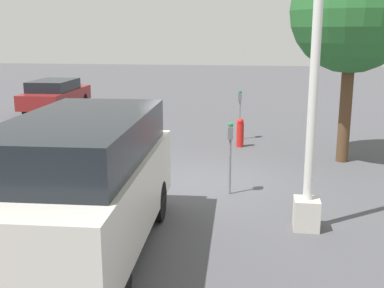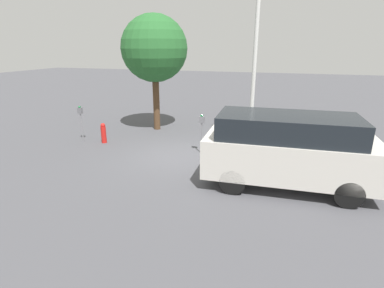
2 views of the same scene
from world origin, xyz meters
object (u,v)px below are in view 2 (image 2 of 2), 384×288
(parked_van, at_px, (288,149))
(fire_hydrant, at_px, (104,133))
(parking_meter_far, at_px, (80,115))
(lamp_post, at_px, (253,93))
(parking_meter_near, at_px, (202,125))
(street_tree, at_px, (154,49))

(parked_van, distance_m, fire_hydrant, 7.85)
(parking_meter_far, distance_m, fire_hydrant, 1.25)
(lamp_post, height_order, fire_hydrant, lamp_post)
(lamp_post, bearing_deg, parked_van, -67.00)
(parking_meter_near, xyz_separation_m, parked_van, (3.16, -2.03, 0.04))
(street_tree, bearing_deg, parking_meter_near, -41.99)
(parking_meter_near, xyz_separation_m, lamp_post, (1.68, 1.45, 1.06))
(parked_van, bearing_deg, parking_meter_near, 144.67)
(lamp_post, bearing_deg, fire_hydrant, -166.72)
(parking_meter_near, relative_size, fire_hydrant, 1.78)
(lamp_post, height_order, parked_van, lamp_post)
(parking_meter_far, bearing_deg, fire_hydrant, 0.78)
(parking_meter_near, bearing_deg, parking_meter_far, 177.30)
(parking_meter_near, bearing_deg, fire_hydrant, 176.49)
(parking_meter_near, relative_size, lamp_post, 0.23)
(parking_meter_far, xyz_separation_m, fire_hydrant, (1.02, 0.07, -0.72))
(parking_meter_near, xyz_separation_m, street_tree, (-3.11, 2.80, 2.73))
(parking_meter_far, distance_m, parked_van, 8.79)
(fire_hydrant, bearing_deg, parking_meter_far, -175.97)
(lamp_post, height_order, street_tree, lamp_post)
(parking_meter_near, relative_size, street_tree, 0.28)
(lamp_post, relative_size, street_tree, 1.21)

